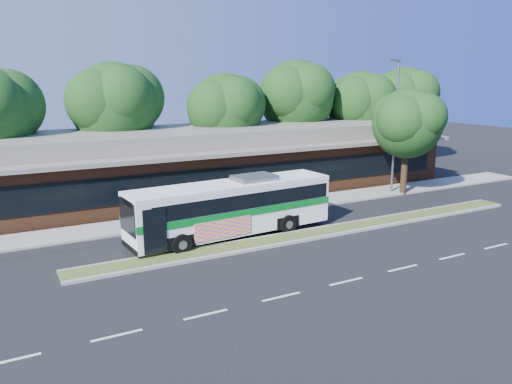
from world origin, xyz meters
TOP-DOWN VIEW (x-y plane):
  - ground at (0.00, 0.00)m, footprint 120.00×120.00m
  - median_strip at (0.00, 0.60)m, footprint 26.00×1.10m
  - sidewalk at (0.00, 6.40)m, footprint 44.00×2.60m
  - plaza_building at (0.00, 12.99)m, footprint 33.20×11.20m
  - lamp_post at (9.56, 6.00)m, footprint 0.93×0.18m
  - tree_bg_b at (-6.57, 16.14)m, footprint 6.69×6.00m
  - tree_bg_c at (1.40, 15.13)m, footprint 6.24×5.60m
  - tree_bg_d at (8.45, 16.15)m, footprint 6.91×6.20m
  - tree_bg_e at (14.42, 15.14)m, footprint 6.47×5.80m
  - tree_bg_f at (20.43, 16.14)m, footprint 6.69×6.00m
  - transit_bus at (-4.42, 2.40)m, footprint 10.91×3.16m
  - sedan at (-9.52, 9.18)m, footprint 4.55×2.12m
  - sidewalk_tree at (10.35, 5.41)m, footprint 5.22×4.68m

SIDE VIEW (x-z plane):
  - ground at x=0.00m, z-range 0.00..0.00m
  - sidewalk at x=0.00m, z-range 0.00..0.12m
  - median_strip at x=0.00m, z-range 0.00..0.15m
  - sedan at x=-9.52m, z-range 0.00..1.29m
  - transit_bus at x=-4.42m, z-range 0.17..3.20m
  - plaza_building at x=0.00m, z-range -0.10..4.35m
  - lamp_post at x=9.56m, z-range 0.37..9.44m
  - sidewalk_tree at x=10.35m, z-range 1.38..8.61m
  - tree_bg_c at x=1.40m, z-range 1.46..9.72m
  - tree_bg_e at x=14.42m, z-range 1.49..10.00m
  - tree_bg_f at x=20.43m, z-range 1.60..10.52m
  - tree_bg_b at x=-6.57m, z-range 1.64..10.64m
  - tree_bg_d at x=8.45m, z-range 1.73..11.10m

